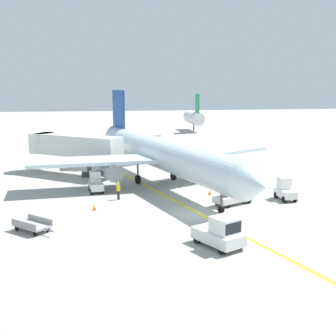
{
  "coord_description": "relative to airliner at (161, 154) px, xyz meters",
  "views": [
    {
      "loc": [
        -7.74,
        -34.94,
        10.83
      ],
      "look_at": [
        -0.69,
        8.26,
        2.5
      ],
      "focal_mm": 47.02,
      "sensor_mm": 36.0,
      "label": 1
    }
  ],
  "objects": [
    {
      "name": "ground_plane",
      "position": [
        0.84,
        -11.78,
        -3.42
      ],
      "size": [
        300.0,
        300.0,
        0.0
      ],
      "primitive_type": "plane",
      "color": "#9E9B93"
    },
    {
      "name": "taxi_line_yellow",
      "position": [
        0.16,
        -6.78,
        -3.41
      ],
      "size": [
        23.38,
        76.68,
        0.01
      ],
      "primitive_type": "cube",
      "rotation": [
        0.0,
        0.0,
        0.29
      ],
      "color": "yellow",
      "rests_on": "ground"
    },
    {
      "name": "airliner",
      "position": [
        0.0,
        0.0,
        0.0
      ],
      "size": [
        27.76,
        34.62,
        10.1
      ],
      "color": "silver",
      "rests_on": "ground"
    },
    {
      "name": "jet_bridge",
      "position": [
        -10.38,
        7.72,
        0.12
      ],
      "size": [
        11.62,
        9.83,
        4.85
      ],
      "color": "silver",
      "rests_on": "ground"
    },
    {
      "name": "pushback_tug",
      "position": [
        1.14,
        -19.4,
        -2.42
      ],
      "size": [
        3.31,
        4.07,
        2.2
      ],
      "color": "silver",
      "rests_on": "ground"
    },
    {
      "name": "baggage_tug_near_wing",
      "position": [
        -7.13,
        -2.24,
        -2.49
      ],
      "size": [
        1.61,
        2.55,
        2.1
      ],
      "color": "silver",
      "rests_on": "ground"
    },
    {
      "name": "baggage_tug_by_cargo_door",
      "position": [
        10.7,
        -8.29,
        -2.49
      ],
      "size": [
        1.46,
        2.48,
        2.1
      ],
      "color": "silver",
      "rests_on": "ground"
    },
    {
      "name": "belt_loader_forward_hold",
      "position": [
        5.2,
        -9.2,
        -2.64
      ],
      "size": [
        5.04,
        3.33,
        2.59
      ],
      "color": "silver",
      "rests_on": "ground"
    },
    {
      "name": "baggage_cart_loaded",
      "position": [
        -11.87,
        -13.95,
        -2.95
      ],
      "size": [
        3.26,
        3.19,
        0.94
      ],
      "color": "#A5A5A8",
      "rests_on": "ground"
    },
    {
      "name": "ground_crew_marshaller",
      "position": [
        -5.0,
        -5.73,
        -2.51
      ],
      "size": [
        0.36,
        0.24,
        1.7
      ],
      "color": "#26262D",
      "rests_on": "ground"
    },
    {
      "name": "safety_cone_nose_left",
      "position": [
        -4.81,
        2.33,
        -3.2
      ],
      "size": [
        0.36,
        0.36,
        0.44
      ],
      "primitive_type": "cone",
      "color": "orange",
      "rests_on": "ground"
    },
    {
      "name": "safety_cone_nose_right",
      "position": [
        -7.27,
        -9.04,
        -3.2
      ],
      "size": [
        0.36,
        0.36,
        0.44
      ],
      "primitive_type": "cone",
      "color": "orange",
      "rests_on": "ground"
    },
    {
      "name": "safety_cone_wingtip_left",
      "position": [
        4.07,
        -5.38,
        -3.2
      ],
      "size": [
        0.36,
        0.36,
        0.44
      ],
      "primitive_type": "cone",
      "color": "orange",
      "rests_on": "ground"
    },
    {
      "name": "distant_aircraft_mid_left",
      "position": [
        15.9,
        54.96,
        -0.2
      ],
      "size": [
        3.0,
        10.1,
        8.8
      ],
      "color": "silver",
      "rests_on": "ground"
    }
  ]
}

